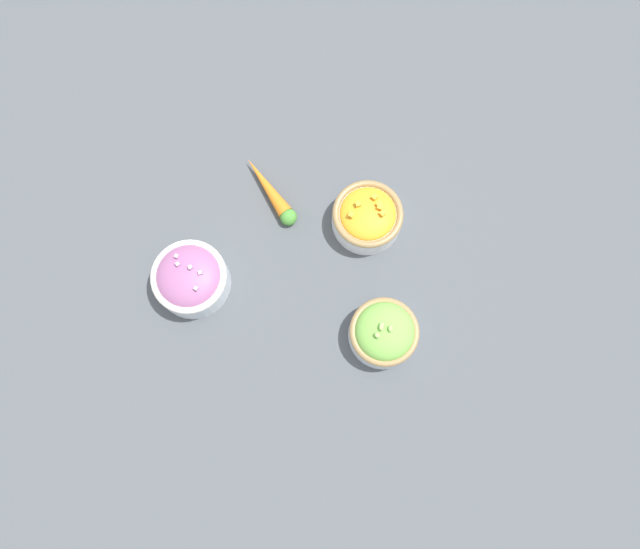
{
  "coord_description": "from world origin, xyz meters",
  "views": [
    {
      "loc": [
        0.1,
        -0.23,
        1.06
      ],
      "look_at": [
        0.0,
        0.0,
        0.03
      ],
      "focal_mm": 35.0,
      "sensor_mm": 36.0,
      "label": 1
    }
  ],
  "objects_px": {
    "bowl_lettuce": "(384,333)",
    "bowl_red_onion": "(190,278)",
    "bowl_squash": "(367,216)",
    "loose_carrot": "(271,193)"
  },
  "relations": [
    {
      "from": "bowl_squash",
      "to": "loose_carrot",
      "type": "xyz_separation_m",
      "value": [
        -0.18,
        -0.02,
        -0.02
      ]
    },
    {
      "from": "bowl_red_onion",
      "to": "bowl_squash",
      "type": "bearing_deg",
      "value": 43.47
    },
    {
      "from": "bowl_lettuce",
      "to": "bowl_red_onion",
      "type": "distance_m",
      "value": 0.34
    },
    {
      "from": "bowl_squash",
      "to": "bowl_red_onion",
      "type": "bearing_deg",
      "value": -136.53
    },
    {
      "from": "bowl_squash",
      "to": "loose_carrot",
      "type": "relative_size",
      "value": 0.91
    },
    {
      "from": "bowl_red_onion",
      "to": "bowl_squash",
      "type": "relative_size",
      "value": 1.04
    },
    {
      "from": "bowl_lettuce",
      "to": "bowl_squash",
      "type": "bearing_deg",
      "value": 119.72
    },
    {
      "from": "bowl_squash",
      "to": "loose_carrot",
      "type": "distance_m",
      "value": 0.18
    },
    {
      "from": "bowl_squash",
      "to": "bowl_lettuce",
      "type": "bearing_deg",
      "value": -60.28
    },
    {
      "from": "bowl_red_onion",
      "to": "bowl_squash",
      "type": "xyz_separation_m",
      "value": [
        0.23,
        0.22,
        -0.01
      ]
    }
  ]
}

